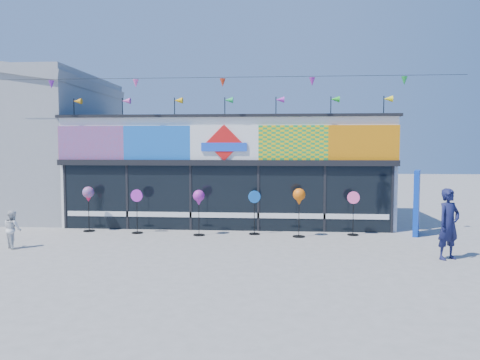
# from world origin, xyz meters

# --- Properties ---
(ground) EXTENTS (80.00, 80.00, 0.00)m
(ground) POSITION_xyz_m (0.00, 0.00, 0.00)
(ground) COLOR slate
(ground) RESTS_ON ground
(kite_shop) EXTENTS (16.00, 5.70, 5.31)m
(kite_shop) POSITION_xyz_m (0.00, 5.94, 2.05)
(kite_shop) COLOR white
(kite_shop) RESTS_ON ground
(neighbour_building) EXTENTS (8.18, 7.20, 6.87)m
(neighbour_building) POSITION_xyz_m (-10.00, 7.00, 3.20)
(neighbour_building) COLOR gray
(neighbour_building) RESTS_ON ground
(blue_sign) EXTENTS (0.50, 1.08, 2.17)m
(blue_sign) POSITION_xyz_m (6.53, 3.12, 1.09)
(blue_sign) COLOR #0B37AD
(blue_sign) RESTS_ON ground
(spinner_0) EXTENTS (0.40, 0.40, 1.57)m
(spinner_0) POSITION_xyz_m (-4.71, 2.87, 1.26)
(spinner_0) COLOR black
(spinner_0) RESTS_ON ground
(spinner_1) EXTENTS (0.42, 0.38, 1.51)m
(spinner_1) POSITION_xyz_m (-2.92, 2.64, 0.80)
(spinner_1) COLOR black
(spinner_1) RESTS_ON ground
(spinner_2) EXTENTS (0.39, 0.39, 1.53)m
(spinner_2) POSITION_xyz_m (-0.74, 2.42, 1.22)
(spinner_2) COLOR black
(spinner_2) RESTS_ON ground
(spinner_3) EXTENTS (0.40, 0.38, 1.48)m
(spinner_3) POSITION_xyz_m (1.10, 2.76, 0.78)
(spinner_3) COLOR black
(spinner_3) RESTS_ON ground
(spinner_4) EXTENTS (0.41, 0.41, 1.60)m
(spinner_4) POSITION_xyz_m (2.57, 2.39, 1.28)
(spinner_4) COLOR black
(spinner_4) RESTS_ON ground
(spinner_5) EXTENTS (0.40, 0.38, 1.47)m
(spinner_5) POSITION_xyz_m (4.40, 2.85, 0.78)
(spinner_5) COLOR black
(spinner_5) RESTS_ON ground
(adult_man) EXTENTS (0.81, 0.72, 1.87)m
(adult_man) POSITION_xyz_m (6.34, -0.38, 0.93)
(adult_man) COLOR #141740
(adult_man) RESTS_ON ground
(child) EXTENTS (0.62, 0.58, 1.12)m
(child) POSITION_xyz_m (-5.83, 0.04, 0.56)
(child) COLOR silver
(child) RESTS_ON ground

